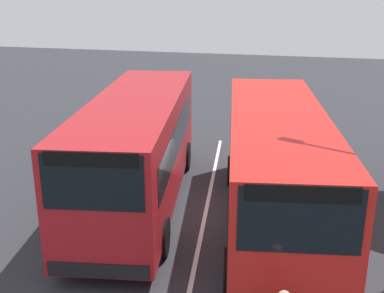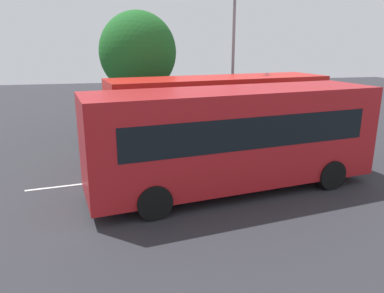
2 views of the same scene
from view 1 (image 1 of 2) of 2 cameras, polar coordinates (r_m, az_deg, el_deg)
name	(u,v)px [view 1 (image 1 of 2)]	position (r m, az deg, el deg)	size (l,w,h in m)	color
ground_plane	(206,210)	(15.40, 1.66, -7.40)	(69.39, 69.39, 0.00)	#2B2B30
bus_far_left	(137,147)	(15.29, -6.39, -0.09)	(10.03, 3.99, 3.42)	#AD191E
bus_center_left	(276,167)	(13.75, 9.73, -2.42)	(10.04, 4.01, 3.42)	red
lane_stripe_outer_left	(206,210)	(15.40, 1.66, -7.38)	(14.18, 0.12, 0.01)	silver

